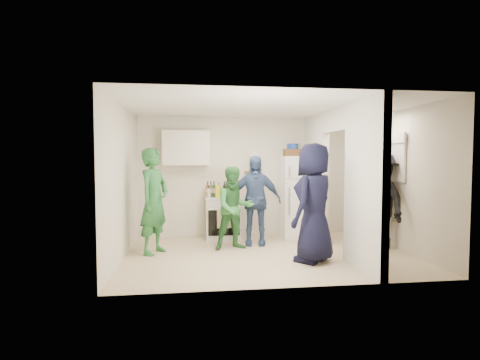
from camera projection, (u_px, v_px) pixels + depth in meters
The scene contains 38 objects.
floor at pixel (268, 254), 6.41m from camera, with size 4.80×4.80×0.00m, color #C8B58D.
wall_back at pixel (252, 177), 8.02m from camera, with size 4.80×4.80×0.00m, color silver.
wall_front at pixel (296, 189), 4.66m from camera, with size 4.80×4.80×0.00m, color silver.
wall_left at pixel (122, 182), 6.04m from camera, with size 3.40×3.40×0.00m, color silver.
wall_right at pixel (401, 180), 6.64m from camera, with size 3.40×3.40×0.00m, color silver.
ceiling at pixel (269, 107), 6.27m from camera, with size 4.80×4.80×0.00m, color white.
partition_pier_back at pixel (315, 178), 7.58m from camera, with size 0.12×1.20×2.50m, color silver.
partition_pier_front at pixel (365, 185), 5.40m from camera, with size 0.12×1.20×2.50m, color silver.
partition_header at pixel (337, 120), 6.43m from camera, with size 0.12×1.00×0.40m, color silver.
stove at pixel (223, 217), 7.66m from camera, with size 0.72×0.60×0.86m, color white.
upper_cabinet at pixel (186, 148), 7.63m from camera, with size 0.95×0.34×0.70m, color silver.
fridge at pixel (297, 197), 7.80m from camera, with size 0.69×0.67×1.68m, color white.
wicker_basket at pixel (293, 153), 7.79m from camera, with size 0.35×0.25×0.15m, color brown.
blue_bowl at pixel (293, 146), 7.78m from camera, with size 0.24×0.24×0.11m, color navy.
yellow_cup_stack_top at pixel (310, 150), 7.68m from camera, with size 0.09×0.09×0.25m, color #FFA915.
wall_clock at pixel (255, 156), 7.98m from camera, with size 0.22×0.22×0.03m, color white.
spice_shelf at pixel (253, 172), 7.97m from camera, with size 0.35×0.08×0.03m, color olive.
nook_window at pixel (394, 158), 6.82m from camera, with size 0.03×0.70×0.80m, color black.
nook_window_frame at pixel (393, 158), 6.81m from camera, with size 0.04×0.76×0.86m, color white.
nook_valance at pixel (393, 138), 6.79m from camera, with size 0.04×0.82×0.18m, color white.
yellow_cup_stack_stove at pixel (218, 192), 7.39m from camera, with size 0.09×0.09×0.25m, color yellow.
red_cup at pixel (235, 194), 7.46m from camera, with size 0.09×0.09×0.12m, color #AB0B17.
person_green_left at pixel (154, 201), 6.41m from camera, with size 0.66×0.43×1.81m, color #307935.
person_green_center at pixel (235, 208), 6.72m from camera, with size 0.72×0.56×1.49m, color #337538.
person_denim at pixel (255, 200), 7.07m from camera, with size 0.99×0.41×1.69m, color #3B4C80.
person_navy at pixel (314, 203), 5.88m from camera, with size 0.92×0.60×1.88m, color black.
person_nook at pixel (380, 200), 6.79m from camera, with size 1.14×0.65×1.76m, color black.
bottle_a at pixel (208, 189), 7.70m from camera, with size 0.07×0.07×0.31m, color brown.
bottle_b at pixel (214, 189), 7.52m from camera, with size 0.07×0.07×0.33m, color #194D2E.
bottle_c at pixel (219, 189), 7.76m from camera, with size 0.06×0.06×0.28m, color silver.
bottle_d at pixel (225, 190), 7.60m from camera, with size 0.07×0.07×0.26m, color #5C3010.
bottle_e at pixel (226, 189), 7.83m from camera, with size 0.07×0.07×0.30m, color #9EA5AF.
bottle_f at pixel (231, 190), 7.67m from camera, with size 0.07×0.07×0.25m, color #163D1E.
bottle_g at pixel (235, 190), 7.81m from camera, with size 0.08×0.08×0.25m, color olive.
bottle_h at pixel (209, 191), 7.45m from camera, with size 0.07×0.07×0.24m, color silver.
bottle_i at pixel (224, 189), 7.72m from camera, with size 0.07×0.07×0.31m, color #633611.
bottle_j at pixel (238, 191), 7.57m from camera, with size 0.06×0.06×0.26m, color #1D553B.
bottle_k at pixel (211, 189), 7.65m from camera, with size 0.07×0.07×0.31m, color #9F5924.
Camera 1 is at (-1.28, -6.22, 1.62)m, focal length 28.00 mm.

